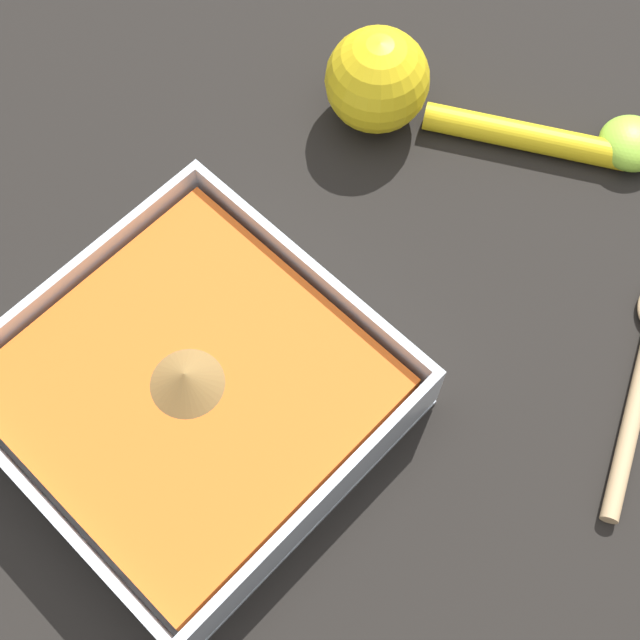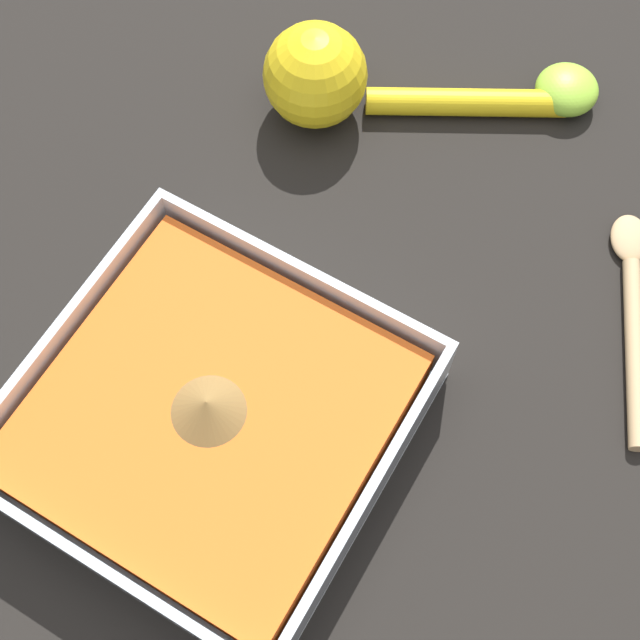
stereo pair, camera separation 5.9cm
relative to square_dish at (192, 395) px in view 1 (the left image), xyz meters
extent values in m
plane|color=black|center=(-0.02, -0.03, -0.02)|extent=(4.00, 4.00, 0.00)
cube|color=silver|center=(0.00, 0.00, -0.02)|extent=(0.23, 0.23, 0.01)
cube|color=silver|center=(0.00, 0.11, 0.01)|extent=(0.23, 0.01, 0.05)
cube|color=silver|center=(0.00, -0.11, 0.01)|extent=(0.23, 0.01, 0.05)
cube|color=silver|center=(0.11, 0.00, 0.01)|extent=(0.01, 0.22, 0.05)
cube|color=silver|center=(-0.11, 0.00, 0.01)|extent=(0.01, 0.22, 0.05)
cube|color=orange|center=(0.00, 0.00, 0.00)|extent=(0.21, 0.21, 0.04)
cone|color=brown|center=(0.00, 0.00, 0.03)|extent=(0.05, 0.05, 0.02)
sphere|color=yellow|center=(-0.26, -0.08, 0.02)|extent=(0.08, 0.08, 0.08)
cylinder|color=yellow|center=(-0.32, 0.02, -0.01)|extent=(0.10, 0.15, 0.02)
ellipsoid|color=#93CC38|center=(-0.37, 0.09, -0.01)|extent=(0.05, 0.05, 0.03)
cylinder|color=tan|center=(-0.19, 0.22, -0.02)|extent=(0.13, 0.07, 0.01)
camera|label=1|loc=(0.09, 0.20, 0.54)|focal=50.00mm
camera|label=2|loc=(0.12, 0.15, 0.54)|focal=50.00mm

